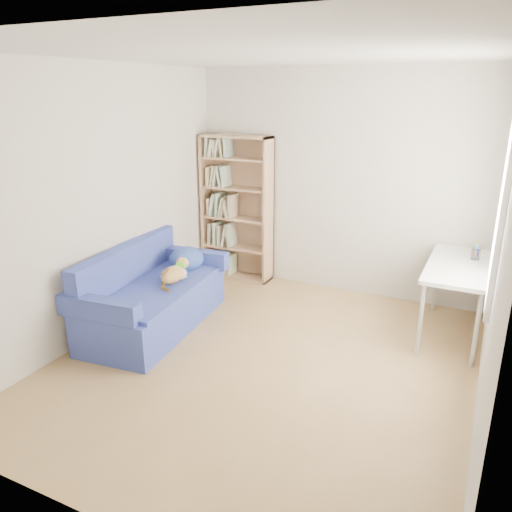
{
  "coord_description": "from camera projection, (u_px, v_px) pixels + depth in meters",
  "views": [
    {
      "loc": [
        1.65,
        -3.61,
        2.34
      ],
      "look_at": [
        -0.29,
        0.41,
        0.85
      ],
      "focal_mm": 35.0,
      "sensor_mm": 36.0,
      "label": 1
    }
  ],
  "objects": [
    {
      "name": "ground",
      "position": [
        265.0,
        362.0,
        4.51
      ],
      "size": [
        4.0,
        4.0,
        0.0
      ],
      "primitive_type": "plane",
      "color": "olive",
      "rests_on": "ground"
    },
    {
      "name": "room_shell",
      "position": [
        280.0,
        183.0,
        3.98
      ],
      "size": [
        3.54,
        4.04,
        2.62
      ],
      "color": "silver",
      "rests_on": "ground"
    },
    {
      "name": "sofa",
      "position": [
        153.0,
        296.0,
        5.14
      ],
      "size": [
        0.97,
        1.78,
        0.84
      ],
      "rotation": [
        0.0,
        0.0,
        0.1
      ],
      "color": "navy",
      "rests_on": "ground"
    },
    {
      "name": "bookshelf",
      "position": [
        237.0,
        214.0,
        6.34
      ],
      "size": [
        0.91,
        0.28,
        1.82
      ],
      "color": "tan",
      "rests_on": "ground"
    },
    {
      "name": "desk",
      "position": [
        458.0,
        271.0,
        4.81
      ],
      "size": [
        0.57,
        1.24,
        0.75
      ],
      "color": "white",
      "rests_on": "ground"
    },
    {
      "name": "pen_cup",
      "position": [
        476.0,
        253.0,
        4.9
      ],
      "size": [
        0.09,
        0.09,
        0.17
      ],
      "color": "white",
      "rests_on": "desk"
    }
  ]
}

